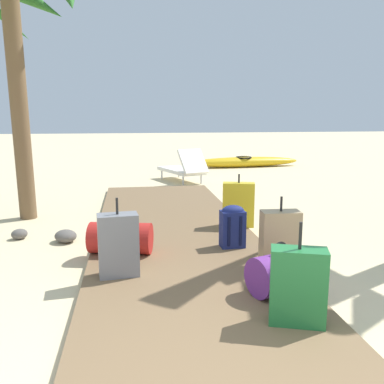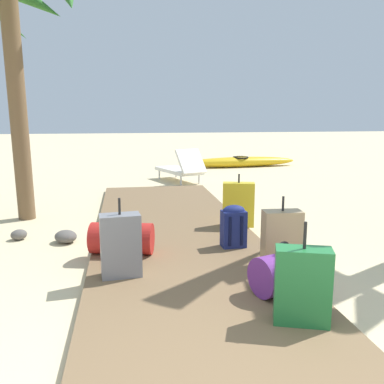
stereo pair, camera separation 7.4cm
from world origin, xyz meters
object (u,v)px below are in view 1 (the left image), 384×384
at_px(suitcase_grey, 118,245).
at_px(duffel_bag_purple, 279,274).
at_px(suitcase_green, 298,286).
at_px(duffel_bag_red, 121,238).
at_px(suitcase_tan, 280,239).
at_px(lounge_chair, 184,168).
at_px(backpack_navy, 233,225).
at_px(palm_tree_far_left, 12,13).
at_px(suitcase_yellow, 238,205).
at_px(kayak, 243,162).

xyz_separation_m(suitcase_grey, duffel_bag_purple, (1.38, -0.62, -0.12)).
bearing_deg(suitcase_green, duffel_bag_red, 126.47).
height_order(suitcase_tan, lounge_chair, lounge_chair).
relative_size(suitcase_grey, backpack_navy, 1.53).
distance_m(suitcase_green, lounge_chair, 7.02).
bearing_deg(suitcase_tan, lounge_chair, 92.30).
relative_size(duffel_bag_red, palm_tree_far_left, 0.19).
bearing_deg(backpack_navy, suitcase_yellow, 71.20).
relative_size(suitcase_green, kayak, 0.22).
bearing_deg(suitcase_green, suitcase_tan, 76.10).
bearing_deg(suitcase_yellow, lounge_chair, 92.75).
xyz_separation_m(suitcase_yellow, duffel_bag_red, (-1.59, -0.91, -0.13)).
height_order(suitcase_grey, suitcase_green, suitcase_green).
bearing_deg(duffel_bag_red, suitcase_tan, -21.66).
bearing_deg(duffel_bag_red, suitcase_grey, -90.28).
xyz_separation_m(duffel_bag_red, kayak, (3.54, 7.73, -0.10)).
distance_m(suitcase_yellow, duffel_bag_red, 1.83).
distance_m(suitcase_grey, kayak, 9.11).
relative_size(duffel_bag_purple, kayak, 0.16).
bearing_deg(suitcase_grey, lounge_chair, 76.78).
height_order(suitcase_tan, duffel_bag_red, suitcase_tan).
xyz_separation_m(suitcase_grey, suitcase_yellow, (1.59, 1.56, 0.00)).
bearing_deg(backpack_navy, suitcase_tan, -64.11).
height_order(suitcase_yellow, duffel_bag_purple, suitcase_yellow).
bearing_deg(suitcase_grey, duffel_bag_purple, -24.02).
bearing_deg(duffel_bag_purple, backpack_navy, 93.97).
height_order(backpack_navy, lounge_chair, lounge_chair).
height_order(suitcase_yellow, kayak, suitcase_yellow).
height_order(suitcase_yellow, suitcase_tan, suitcase_yellow).
relative_size(duffel_bag_red, kayak, 0.21).
height_order(suitcase_yellow, duffel_bag_red, suitcase_yellow).
height_order(suitcase_grey, lounge_chair, suitcase_grey).
height_order(suitcase_grey, palm_tree_far_left, palm_tree_far_left).
relative_size(suitcase_yellow, backpack_navy, 1.46).
bearing_deg(lounge_chair, backpack_navy, -91.00).
height_order(suitcase_tan, kayak, suitcase_tan).
bearing_deg(suitcase_grey, palm_tree_far_left, 118.30).
bearing_deg(kayak, lounge_chair, -130.69).
distance_m(suitcase_yellow, palm_tree_far_left, 4.21).
height_order(backpack_navy, palm_tree_far_left, palm_tree_far_left).
distance_m(suitcase_grey, backpack_navy, 1.46).
xyz_separation_m(suitcase_yellow, palm_tree_far_left, (-3.06, 1.17, 2.63)).
distance_m(suitcase_green, palm_tree_far_left, 5.47).
bearing_deg(suitcase_green, backpack_navy, 91.26).
xyz_separation_m(duffel_bag_purple, palm_tree_far_left, (-2.85, 3.35, 2.76)).
relative_size(suitcase_tan, lounge_chair, 0.44).
height_order(lounge_chair, kayak, lounge_chair).
distance_m(suitcase_grey, suitcase_tan, 1.62).
relative_size(suitcase_green, lounge_chair, 0.48).
relative_size(suitcase_green, palm_tree_far_left, 0.20).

